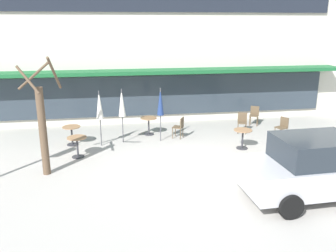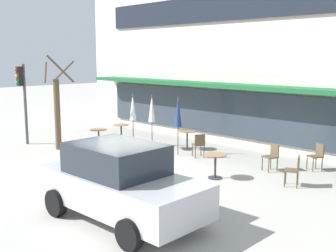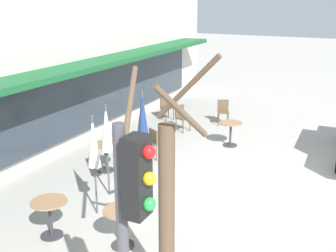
{
  "view_description": "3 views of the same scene",
  "coord_description": "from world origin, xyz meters",
  "views": [
    {
      "loc": [
        -2.6,
        -10.66,
        4.67
      ],
      "look_at": [
        -0.45,
        2.5,
        0.8
      ],
      "focal_mm": 38.0,
      "sensor_mm": 36.0,
      "label": 1
    },
    {
      "loc": [
        10.22,
        -8.14,
        3.71
      ],
      "look_at": [
        -0.3,
        2.25,
        1.26
      ],
      "focal_mm": 45.0,
      "sensor_mm": 36.0,
      "label": 2
    },
    {
      "loc": [
        -9.68,
        -2.04,
        4.51
      ],
      "look_at": [
        0.64,
        3.03,
        0.93
      ],
      "focal_mm": 45.0,
      "sensor_mm": 36.0,
      "label": 3
    }
  ],
  "objects": [
    {
      "name": "building_facade",
      "position": [
        0.0,
        9.97,
        3.96
      ],
      "size": [
        19.82,
        9.1,
        7.91
      ],
      "color": "beige",
      "rests_on": "ground"
    },
    {
      "name": "patio_umbrella_green_folded",
      "position": [
        -2.18,
        3.19,
        1.63
      ],
      "size": [
        0.28,
        0.28,
        2.2
      ],
      "color": "#4C4C51",
      "rests_on": "ground"
    },
    {
      "name": "ground_plane",
      "position": [
        0.0,
        0.0,
        0.0
      ],
      "size": [
        80.0,
        80.0,
        0.0
      ],
      "primitive_type": "plane",
      "color": "#ADA8A0"
    },
    {
      "name": "cafe_chair_3",
      "position": [
        4.45,
        2.67,
        0.53
      ],
      "size": [
        0.53,
        0.53,
        0.89
      ],
      "color": "brown",
      "rests_on": "ground"
    },
    {
      "name": "street_tree",
      "position": [
        -4.73,
        0.42,
        1.64
      ],
      "size": [
        1.31,
        1.31,
        3.77
      ],
      "color": "brown",
      "rests_on": "ground"
    },
    {
      "name": "cafe_chair_2",
      "position": [
        0.19,
        3.37,
        0.53
      ],
      "size": [
        0.54,
        0.54,
        0.89
      ],
      "color": "brown",
      "rests_on": "ground"
    },
    {
      "name": "cafe_table_mid_patio",
      "position": [
        2.33,
        1.69,
        0.52
      ],
      "size": [
        0.7,
        0.7,
        0.76
      ],
      "color": "#333338",
      "rests_on": "ground"
    },
    {
      "name": "cafe_table_near_wall",
      "position": [
        -3.87,
        1.76,
        0.52
      ],
      "size": [
        0.7,
        0.7,
        0.76
      ],
      "color": "#333338",
      "rests_on": "ground"
    },
    {
      "name": "cafe_table_by_tree",
      "position": [
        -1.04,
        4.06,
        0.52
      ],
      "size": [
        0.7,
        0.7,
        0.76
      ],
      "color": "#333338",
      "rests_on": "ground"
    },
    {
      "name": "cafe_chair_1",
      "position": [
        3.07,
        3.7,
        0.53
      ],
      "size": [
        0.51,
        0.51,
        0.89
      ],
      "color": "brown",
      "rests_on": "ground"
    },
    {
      "name": "patio_umbrella_cream_folded",
      "position": [
        -3.05,
        2.92,
        1.63
      ],
      "size": [
        0.28,
        0.28,
        2.2
      ],
      "color": "#4C4C51",
      "rests_on": "ground"
    },
    {
      "name": "cafe_chair_0",
      "position": [
        4.09,
        4.8,
        0.53
      ],
      "size": [
        0.55,
        0.55,
        0.89
      ],
      "color": "brown",
      "rests_on": "ground"
    },
    {
      "name": "traffic_light_pole",
      "position": [
        -6.59,
        -0.12,
        2.3
      ],
      "size": [
        0.26,
        0.44,
        3.4
      ],
      "color": "#47474C",
      "rests_on": "ground"
    },
    {
      "name": "parked_sedan",
      "position": [
        2.89,
        -2.44,
        0.88
      ],
      "size": [
        4.26,
        2.12,
        1.76
      ],
      "color": "#B7B7BC",
      "rests_on": "ground"
    },
    {
      "name": "cafe_table_streetside",
      "position": [
        -4.19,
        3.2,
        0.52
      ],
      "size": [
        0.7,
        0.7,
        0.76
      ],
      "color": "#333338",
      "rests_on": "ground"
    },
    {
      "name": "patio_umbrella_corner_open",
      "position": [
        -0.65,
        3.13,
        1.63
      ],
      "size": [
        0.28,
        0.28,
        2.2
      ],
      "color": "#4C4C51",
      "rests_on": "ground"
    }
  ]
}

